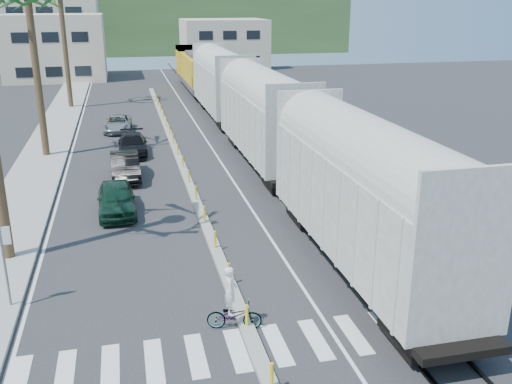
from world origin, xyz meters
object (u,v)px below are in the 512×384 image
(street_sign, at_px, (3,254))
(cyclist, at_px, (233,310))
(car_lead, at_px, (116,199))
(car_second, at_px, (125,166))

(street_sign, distance_m, cyclist, 7.59)
(car_lead, xyz_separation_m, cyclist, (3.48, -11.17, -0.08))
(car_lead, distance_m, cyclist, 11.70)
(street_sign, distance_m, car_lead, 9.11)
(street_sign, height_order, cyclist, street_sign)
(street_sign, xyz_separation_m, cyclist, (6.91, -2.83, -1.32))
(cyclist, bearing_deg, street_sign, 81.86)
(street_sign, bearing_deg, car_second, 74.25)
(car_lead, relative_size, car_second, 0.95)
(street_sign, distance_m, car_second, 14.51)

